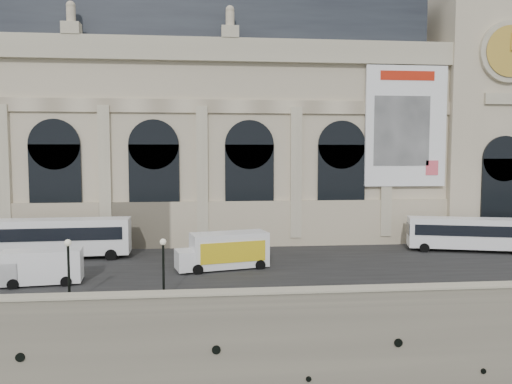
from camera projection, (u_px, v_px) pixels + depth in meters
quay at (196, 252)px, 66.35m from camera, size 160.00×70.00×6.00m
street at (191, 264)px, 45.28m from camera, size 160.00×24.00×0.06m
parapet at (184, 301)px, 31.94m from camera, size 160.00×1.40×1.21m
museum at (145, 123)px, 60.36m from camera, size 69.00×18.70×29.10m
clock_pavilion at (473, 93)px, 61.07m from camera, size 13.00×14.72×36.70m
bus_left at (59, 237)px, 47.35m from camera, size 13.19×3.50×3.85m
bus_right at (468, 233)px, 50.92m from camera, size 12.00×5.50×3.48m
van_c at (37, 267)px, 38.18m from camera, size 6.26×3.05×2.69m
box_truck at (224, 251)px, 43.31m from camera, size 8.29×4.31×3.19m
lamp_left at (69, 273)px, 32.99m from camera, size 0.45×0.45×4.43m
lamp_right at (163, 270)px, 33.82m from camera, size 0.44×0.44×4.33m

